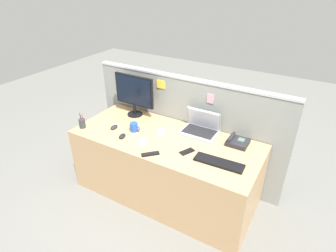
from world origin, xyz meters
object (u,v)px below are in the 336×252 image
coffee_mug (134,127)px  computer_mouse_right_hand (114,127)px  computer_mouse_left_hand (122,136)px  cell_phone_black_slab (187,152)px  desktop_monitor (134,93)px  desk_phone (237,142)px  cell_phone_white_slab (161,132)px  cell_phone_silver_slab (143,142)px  tv_remote (150,154)px  laptop (201,127)px  keyboard_main (219,162)px  pen_cup (82,123)px

coffee_mug → computer_mouse_right_hand: bearing=-163.7°
computer_mouse_left_hand → cell_phone_black_slab: (0.70, 0.10, -0.01)m
desktop_monitor → desk_phone: bearing=-0.8°
cell_phone_white_slab → coffee_mug: coffee_mug is taller
cell_phone_silver_slab → tv_remote: (0.19, -0.15, 0.01)m
cell_phone_black_slab → cell_phone_white_slab: 0.45m
laptop → coffee_mug: laptop is taller
laptop → cell_phone_black_slab: 0.42m
laptop → coffee_mug: size_ratio=3.08×
keyboard_main → cell_phone_silver_slab: keyboard_main is taller
pen_cup → cell_phone_silver_slab: pen_cup is taller
desktop_monitor → laptop: 0.88m
laptop → cell_phone_silver_slab: 0.64m
cell_phone_white_slab → keyboard_main: bearing=-40.9°
keyboard_main → desk_phone: bearing=82.2°
cell_phone_white_slab → desk_phone: bearing=-11.4°
computer_mouse_right_hand → computer_mouse_left_hand: 0.22m
pen_cup → cell_phone_black_slab: (1.21, 0.16, -0.05)m
computer_mouse_left_hand → cell_phone_black_slab: bearing=-3.4°
laptop → desk_phone: laptop is taller
coffee_mug → cell_phone_black_slab: bearing=-5.8°
laptop → keyboard_main: bearing=-48.8°
desktop_monitor → coffee_mug: size_ratio=4.14×
keyboard_main → laptop: bearing=128.6°
desk_phone → coffee_mug: size_ratio=1.67×
computer_mouse_right_hand → cell_phone_white_slab: (0.49, 0.19, -0.01)m
cell_phone_white_slab → desktop_monitor: bearing=132.2°
desktop_monitor → cell_phone_black_slab: bearing=-23.8°
desktop_monitor → laptop: desktop_monitor is taller
desktop_monitor → cell_phone_white_slab: bearing=-22.7°
pen_cup → cell_phone_black_slab: size_ratio=1.16×
keyboard_main → cell_phone_black_slab: size_ratio=3.04×
desk_phone → cell_phone_white_slab: size_ratio=1.64×
cell_phone_silver_slab → cell_phone_white_slab: (0.06, 0.26, 0.00)m
keyboard_main → computer_mouse_left_hand: size_ratio=4.52×
cell_phone_silver_slab → coffee_mug: bearing=120.6°
desk_phone → pen_cup: (-1.58, -0.54, 0.03)m
cell_phone_black_slab → coffee_mug: bearing=-161.1°
computer_mouse_right_hand → pen_cup: size_ratio=0.58×
computer_mouse_left_hand → cell_phone_black_slab: computer_mouse_left_hand is taller
desk_phone → coffee_mug: (-1.05, -0.31, 0.02)m
desk_phone → computer_mouse_right_hand: bearing=-163.5°
cell_phone_white_slab → cell_phone_black_slab: bearing=-50.2°
computer_mouse_left_hand → cell_phone_white_slab: size_ratio=0.80×
laptop → tv_remote: size_ratio=2.23×
computer_mouse_left_hand → coffee_mug: size_ratio=0.81×
desk_phone → tv_remote: bearing=-137.2°
computer_mouse_right_hand → desktop_monitor: bearing=87.8°
desk_phone → laptop: bearing=175.0°
pen_cup → desk_phone: bearing=18.8°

